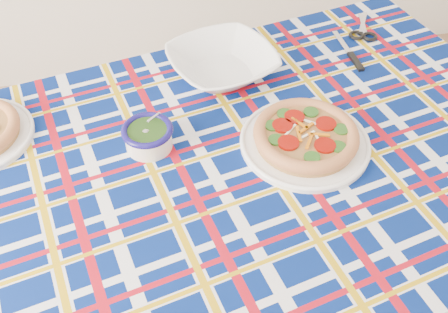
{
  "coord_description": "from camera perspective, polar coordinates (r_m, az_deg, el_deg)",
  "views": [
    {
      "loc": [
        -0.04,
        -0.52,
        1.8
      ],
      "look_at": [
        0.14,
        0.37,
        0.86
      ],
      "focal_mm": 40.0,
      "sensor_mm": 36.0,
      "label": 1
    }
  ],
  "objects": [
    {
      "name": "tablecloth",
      "position": [
        1.37,
        1.16,
        -2.14
      ],
      "size": [
        2.02,
        1.5,
        0.12
      ],
      "primitive_type": null,
      "rotation": [
        0.0,
        0.0,
        0.21
      ],
      "color": "navy",
      "rests_on": "dining_table"
    },
    {
      "name": "dining_table",
      "position": [
        1.39,
        1.15,
        -2.89
      ],
      "size": [
        1.97,
        1.46,
        0.83
      ],
      "rotation": [
        0.0,
        0.0,
        0.21
      ],
      "color": "brown",
      "rests_on": "floor"
    },
    {
      "name": "table_knife",
      "position": [
        1.79,
        13.43,
        12.51
      ],
      "size": [
        0.03,
        0.25,
        0.01
      ],
      "primitive_type": null,
      "rotation": [
        0.0,
        0.0,
        1.59
      ],
      "color": "silver",
      "rests_on": "tablecloth"
    },
    {
      "name": "kitchen_scissors",
      "position": [
        1.91,
        15.59,
        14.5
      ],
      "size": [
        0.18,
        0.24,
        0.02
      ],
      "primitive_type": null,
      "rotation": [
        0.0,
        0.0,
        1.18
      ],
      "color": "silver",
      "rests_on": "tablecloth"
    },
    {
      "name": "main_focaccia_plate",
      "position": [
        1.36,
        9.33,
        2.42
      ],
      "size": [
        0.43,
        0.43,
        0.07
      ],
      "primitive_type": null,
      "rotation": [
        0.0,
        0.0,
        0.22
      ],
      "color": "#A06D39",
      "rests_on": "tablecloth"
    },
    {
      "name": "serving_bowl",
      "position": [
        1.59,
        -0.2,
        10.58
      ],
      "size": [
        0.4,
        0.4,
        0.08
      ],
      "primitive_type": "imported",
      "rotation": [
        0.0,
        0.0,
        0.3
      ],
      "color": "white",
      "rests_on": "tablecloth"
    },
    {
      "name": "pesto_bowl",
      "position": [
        1.35,
        -8.69,
        2.44
      ],
      "size": [
        0.18,
        0.18,
        0.08
      ],
      "primitive_type": null,
      "rotation": [
        0.0,
        0.0,
        0.37
      ],
      "color": "black",
      "rests_on": "tablecloth"
    }
  ]
}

